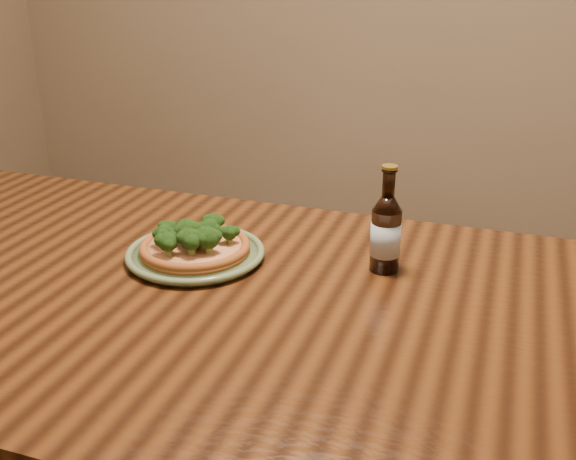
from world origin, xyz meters
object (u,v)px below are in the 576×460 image
(plate, at_px, (195,254))
(pizza, at_px, (195,244))
(table, at_px, (183,331))
(beer_bottle, at_px, (386,232))

(plate, xyz_separation_m, pizza, (0.00, -0.00, 0.02))
(plate, distance_m, pizza, 0.02)
(plate, height_order, pizza, pizza)
(plate, bearing_deg, table, -77.77)
(plate, distance_m, beer_bottle, 0.37)
(table, bearing_deg, pizza, 102.06)
(table, xyz_separation_m, beer_bottle, (0.33, 0.18, 0.17))
(table, bearing_deg, beer_bottle, 29.09)
(plate, height_order, beer_bottle, beer_bottle)
(table, height_order, beer_bottle, beer_bottle)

